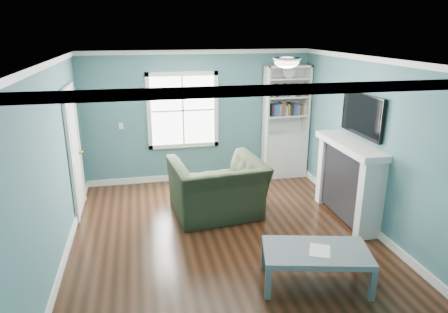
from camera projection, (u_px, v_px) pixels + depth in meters
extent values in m
plane|color=black|center=(225.00, 236.00, 6.01)|extent=(5.00, 5.00, 0.00)
plane|color=#3F6A79|center=(198.00, 117.00, 7.93)|extent=(4.50, 0.00, 4.50)
plane|color=#3F6A79|center=(288.00, 243.00, 3.28)|extent=(4.50, 0.00, 4.50)
plane|color=#3F6A79|center=(55.00, 165.00, 5.16)|extent=(0.00, 5.00, 5.00)
plane|color=#3F6A79|center=(369.00, 145.00, 6.06)|extent=(0.00, 5.00, 5.00)
plane|color=white|center=(225.00, 59.00, 5.21)|extent=(5.00, 5.00, 0.00)
cube|color=white|center=(199.00, 176.00, 8.30)|extent=(4.50, 0.03, 0.12)
cube|color=white|center=(68.00, 249.00, 5.54)|extent=(0.03, 5.00, 0.12)
cube|color=white|center=(360.00, 219.00, 6.43)|extent=(0.03, 5.00, 0.12)
cube|color=white|center=(197.00, 52.00, 7.53)|extent=(4.50, 0.04, 0.08)
cube|color=white|center=(296.00, 89.00, 2.91)|extent=(4.50, 0.04, 0.08)
cube|color=white|center=(43.00, 66.00, 4.78)|extent=(0.04, 5.00, 0.08)
cube|color=white|center=(378.00, 60.00, 5.67)|extent=(0.04, 5.00, 0.08)
cube|color=white|center=(183.00, 110.00, 7.82)|extent=(1.24, 0.01, 1.34)
cube|color=white|center=(149.00, 112.00, 7.68)|extent=(0.08, 0.06, 1.50)
cube|color=white|center=(216.00, 109.00, 7.94)|extent=(0.08, 0.06, 1.50)
cube|color=white|center=(184.00, 145.00, 8.03)|extent=(1.40, 0.06, 0.08)
cube|color=white|center=(182.00, 74.00, 7.59)|extent=(1.40, 0.06, 0.08)
cube|color=white|center=(183.00, 111.00, 7.81)|extent=(1.24, 0.03, 0.03)
cube|color=white|center=(183.00, 111.00, 7.81)|extent=(0.03, 0.03, 1.34)
cube|color=silver|center=(284.00, 155.00, 8.36)|extent=(0.90, 0.35, 0.90)
cube|color=silver|center=(266.00, 101.00, 7.92)|extent=(0.04, 0.35, 1.40)
cube|color=silver|center=(307.00, 100.00, 8.09)|extent=(0.04, 0.35, 1.40)
cube|color=silver|center=(284.00, 99.00, 8.16)|extent=(0.90, 0.02, 1.40)
cube|color=silver|center=(288.00, 66.00, 7.80)|extent=(0.90, 0.35, 0.04)
cube|color=silver|center=(285.00, 134.00, 8.21)|extent=(0.84, 0.33, 0.03)
cube|color=silver|center=(286.00, 115.00, 8.10)|extent=(0.84, 0.33, 0.03)
cube|color=silver|center=(287.00, 97.00, 7.98)|extent=(0.84, 0.33, 0.03)
cube|color=silver|center=(288.00, 79.00, 7.87)|extent=(0.84, 0.33, 0.03)
cube|color=black|center=(287.00, 110.00, 8.04)|extent=(0.70, 0.25, 0.22)
cube|color=#593366|center=(287.00, 91.00, 7.92)|extent=(0.70, 0.25, 0.22)
cylinder|color=beige|center=(289.00, 71.00, 7.78)|extent=(0.26, 0.06, 0.26)
cube|color=black|center=(349.00, 184.00, 6.42)|extent=(0.30, 1.20, 1.10)
cube|color=black|center=(346.00, 195.00, 6.48)|extent=(0.22, 0.65, 0.70)
cube|color=silver|center=(370.00, 200.00, 5.80)|extent=(0.36, 0.16, 1.20)
cube|color=silver|center=(329.00, 170.00, 7.04)|extent=(0.36, 0.16, 1.20)
cube|color=silver|center=(350.00, 145.00, 6.22)|extent=(0.44, 1.58, 0.10)
cube|color=black|center=(362.00, 115.00, 6.10)|extent=(0.06, 1.10, 0.65)
cube|color=silver|center=(74.00, 153.00, 6.55)|extent=(0.04, 0.80, 2.05)
cube|color=white|center=(71.00, 162.00, 6.13)|extent=(0.05, 0.08, 2.13)
cube|color=white|center=(79.00, 146.00, 6.97)|extent=(0.05, 0.08, 2.13)
cube|color=white|center=(67.00, 88.00, 6.23)|extent=(0.05, 0.98, 0.08)
sphere|color=#BF8C3F|center=(81.00, 152.00, 6.87)|extent=(0.07, 0.07, 0.07)
ellipsoid|color=white|center=(287.00, 62.00, 5.50)|extent=(0.34, 0.34, 0.15)
cylinder|color=white|center=(287.00, 59.00, 5.49)|extent=(0.38, 0.38, 0.03)
cube|color=white|center=(121.00, 126.00, 7.65)|extent=(0.08, 0.01, 0.12)
imported|color=black|center=(217.00, 179.00, 6.53)|extent=(1.54, 1.10, 1.26)
cube|color=#515C61|center=(268.00, 284.00, 4.57)|extent=(0.08, 0.08, 0.39)
cube|color=#515C61|center=(373.00, 285.00, 4.54)|extent=(0.08, 0.08, 0.39)
cube|color=#515C61|center=(264.00, 255.00, 5.16)|extent=(0.08, 0.08, 0.39)
cube|color=#515C61|center=(357.00, 256.00, 5.13)|extent=(0.08, 0.08, 0.39)
cube|color=#516268|center=(316.00, 252.00, 4.78)|extent=(1.39, 0.96, 0.07)
cube|color=white|center=(320.00, 251.00, 4.75)|extent=(0.35, 0.38, 0.00)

